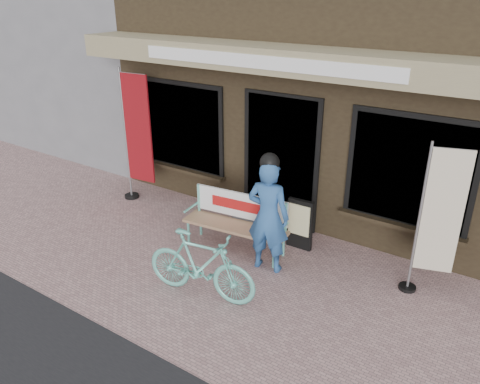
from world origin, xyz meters
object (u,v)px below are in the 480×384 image
Objects in this scene: nobori_red at (136,136)px; nobori_cream at (437,220)px; menu_stand at (300,224)px; person at (268,214)px; bicycle at (201,265)px; bench at (238,218)px.

nobori_cream is at bearing -6.46° from nobori_red.
person is at bearing -100.47° from menu_stand.
nobori_red is (-3.12, 0.69, 0.40)m from person.
nobori_red reaches higher than bicycle.
bench is 1.09× the size of bicycle.
person is 3.22m from nobori_red.
bicycle is at bearing -119.31° from person.
bench is at bearing 151.28° from person.
nobori_cream is (2.39, 1.67, 0.60)m from bicycle.
bicycle is (0.28, -1.26, -0.06)m from bench.
nobori_cream reaches higher than bench.
bench is at bearing 171.68° from nobori_cream.
bicycle is 2.98m from nobori_cream.
nobori_red is (-2.46, 0.46, 0.74)m from bench.
bench is at bearing -16.42° from nobori_red.
menu_stand is (0.13, 0.75, -0.44)m from person.
nobori_red is at bearing 163.24° from bench.
menu_stand is at bearing 71.32° from person.
nobori_red is 5.14m from nobori_cream.
person is (0.66, -0.23, 0.34)m from bench.
person is 0.71× the size of nobori_red.
person is 2.16× the size of menu_stand.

